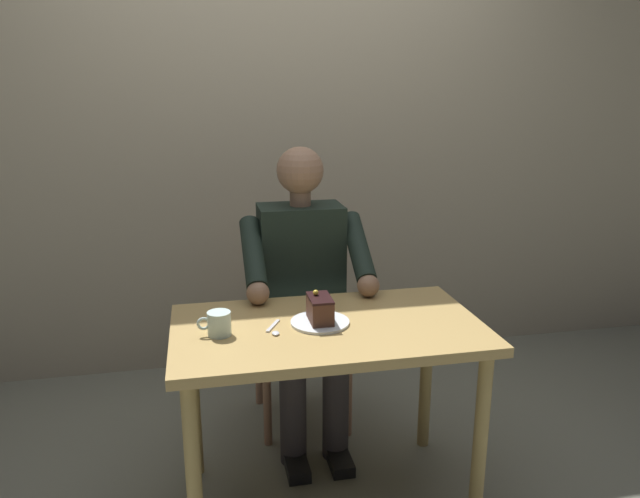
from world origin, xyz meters
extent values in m
plane|color=slate|center=(0.00, 0.00, 0.00)|extent=(14.00, 14.00, 0.00)
cube|color=tan|center=(0.00, -1.30, 1.50)|extent=(6.40, 0.12, 3.00)
cube|color=tan|center=(0.00, 0.00, 0.69)|extent=(1.09, 0.62, 0.04)
cylinder|color=tan|center=(-0.49, 0.25, 0.34)|extent=(0.05, 0.05, 0.69)
cylinder|color=tan|center=(0.49, 0.25, 0.34)|extent=(0.05, 0.05, 0.69)
cylinder|color=tan|center=(-0.49, -0.25, 0.34)|extent=(0.05, 0.05, 0.69)
cylinder|color=tan|center=(0.49, -0.25, 0.34)|extent=(0.05, 0.05, 0.69)
cube|color=tan|center=(0.00, -0.57, 0.44)|extent=(0.42, 0.42, 0.04)
cube|color=tan|center=(0.00, -0.76, 0.68)|extent=(0.38, 0.04, 0.45)
cylinder|color=tan|center=(-0.18, -0.39, 0.22)|extent=(0.04, 0.04, 0.44)
cylinder|color=tan|center=(0.18, -0.39, 0.22)|extent=(0.04, 0.04, 0.44)
cylinder|color=tan|center=(-0.18, -0.75, 0.22)|extent=(0.04, 0.04, 0.44)
cylinder|color=tan|center=(0.18, -0.75, 0.22)|extent=(0.04, 0.04, 0.44)
cube|color=black|center=(0.00, -0.55, 0.74)|extent=(0.36, 0.22, 0.57)
sphere|color=#936C51|center=(0.00, -0.55, 1.18)|extent=(0.20, 0.20, 0.20)
cylinder|color=#936C51|center=(0.00, -0.55, 1.06)|extent=(0.09, 0.09, 0.06)
cylinder|color=black|center=(-0.22, -0.41, 0.87)|extent=(0.08, 0.33, 0.26)
sphere|color=#936C51|center=(-0.22, -0.25, 0.75)|extent=(0.09, 0.09, 0.09)
cylinder|color=black|center=(0.22, -0.41, 0.87)|extent=(0.08, 0.33, 0.26)
sphere|color=#936C51|center=(0.22, -0.25, 0.75)|extent=(0.09, 0.09, 0.09)
cylinder|color=#342E30|center=(-0.09, -0.43, 0.44)|extent=(0.13, 0.38, 0.14)
cylinder|color=#342E30|center=(0.09, -0.43, 0.44)|extent=(0.13, 0.38, 0.14)
cylinder|color=#342E30|center=(-0.09, -0.25, 0.21)|extent=(0.11, 0.11, 0.42)
cube|color=black|center=(-0.09, -0.19, 0.03)|extent=(0.09, 0.22, 0.05)
cylinder|color=#342E30|center=(0.09, -0.25, 0.21)|extent=(0.11, 0.11, 0.42)
cube|color=black|center=(0.09, -0.19, 0.03)|extent=(0.09, 0.22, 0.05)
cylinder|color=white|center=(0.03, -0.01, 0.71)|extent=(0.21, 0.21, 0.01)
cube|color=#4B2C20|center=(0.03, -0.01, 0.76)|extent=(0.08, 0.13, 0.08)
cube|color=black|center=(0.03, -0.01, 0.80)|extent=(0.08, 0.13, 0.01)
sphere|color=gold|center=(0.04, -0.03, 0.82)|extent=(0.02, 0.02, 0.02)
cylinder|color=silver|center=(0.38, 0.02, 0.75)|extent=(0.08, 0.08, 0.08)
torus|color=silver|center=(0.43, 0.02, 0.75)|extent=(0.05, 0.01, 0.05)
cylinder|color=black|center=(0.38, 0.02, 0.78)|extent=(0.07, 0.07, 0.01)
cube|color=silver|center=(0.19, -0.02, 0.71)|extent=(0.06, 0.10, 0.01)
ellipsoid|color=silver|center=(0.19, 0.05, 0.71)|extent=(0.03, 0.04, 0.01)
camera|label=1|loc=(0.42, 1.90, 1.52)|focal=33.33mm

